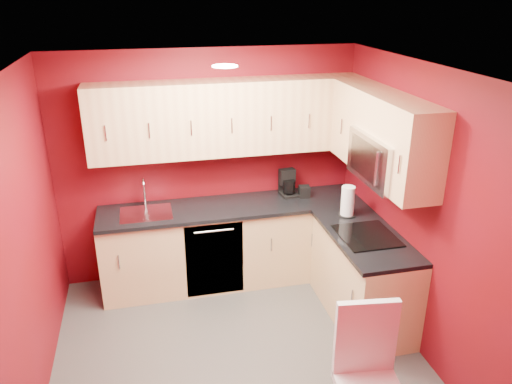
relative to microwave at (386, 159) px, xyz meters
name	(u,v)px	position (x,y,z in m)	size (l,w,h in m)	color
floor	(237,350)	(-1.39, -0.20, -1.66)	(3.20, 3.20, 0.00)	#43413F
ceiling	(232,70)	(-1.39, -0.20, 0.84)	(3.20, 3.20, 0.00)	white
wall_back	(208,167)	(-1.39, 1.30, -0.41)	(3.20, 3.20, 0.00)	maroon
wall_front	(288,347)	(-1.39, -1.70, -0.41)	(3.20, 3.20, 0.00)	maroon
wall_left	(24,248)	(-2.99, -0.20, -0.41)	(3.00, 3.00, 0.00)	maroon
wall_right	(413,208)	(0.21, -0.20, -0.41)	(3.00, 3.00, 0.00)	maroon
base_cabinets_back	(233,244)	(-1.19, 1.00, -1.22)	(2.80, 0.60, 0.87)	#EAC385
base_cabinets_right	(362,277)	(-0.09, 0.05, -1.22)	(0.60, 1.30, 0.87)	#EAC385
countertop_back	(233,207)	(-1.19, 0.99, -0.77)	(2.80, 0.63, 0.04)	black
countertop_right	(365,236)	(-0.11, 0.04, -0.77)	(0.63, 1.27, 0.04)	black
upper_cabinets_back	(228,117)	(-1.19, 1.13, 0.17)	(2.80, 0.35, 0.75)	#E2B880
upper_cabinets_right	(379,126)	(0.03, 0.24, 0.23)	(0.35, 1.55, 0.75)	#E2B880
microwave	(386,159)	(0.00, 0.00, 0.00)	(0.42, 0.76, 0.42)	silver
cooktop	(367,236)	(-0.11, 0.00, -0.74)	(0.50, 0.55, 0.01)	black
sink	(146,210)	(-2.09, 1.00, -0.72)	(0.52, 0.42, 0.35)	silver
dishwasher_front	(215,260)	(-1.44, 0.71, -1.22)	(0.60, 0.02, 0.82)	black
downlight	(225,66)	(-1.39, 0.10, 0.82)	(0.20, 0.20, 0.01)	white
coffee_maker	(289,183)	(-0.54, 1.11, -0.61)	(0.17, 0.23, 0.29)	black
napkin_holder	(304,192)	(-0.38, 1.03, -0.69)	(0.11, 0.11, 0.12)	black
paper_towel	(348,201)	(-0.12, 0.47, -0.59)	(0.18, 0.18, 0.31)	white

